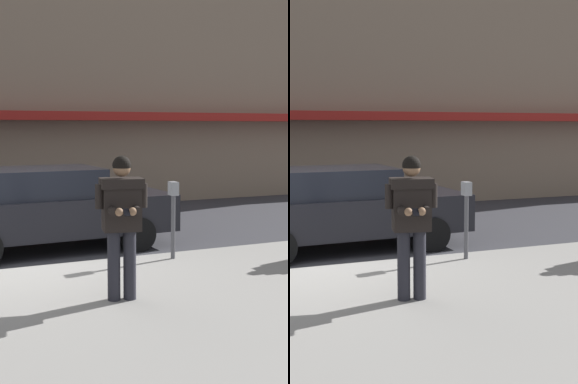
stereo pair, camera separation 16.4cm
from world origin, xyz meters
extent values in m
plane|color=#333338|center=(0.00, 0.00, 0.00)|extent=(80.00, 80.00, 0.00)
cube|color=gray|center=(1.00, -2.85, 0.07)|extent=(32.00, 5.30, 0.14)
cube|color=silver|center=(1.00, 0.05, 0.00)|extent=(28.00, 0.12, 0.01)
cube|color=maroon|center=(1.00, 6.15, 2.60)|extent=(26.60, 0.70, 0.24)
cube|color=black|center=(0.96, 1.45, 0.67)|extent=(4.57, 2.00, 0.70)
cube|color=black|center=(0.78, 1.44, 1.28)|extent=(2.13, 1.72, 0.52)
cylinder|color=black|center=(2.32, 2.36, 0.32)|extent=(0.65, 0.25, 0.64)
cylinder|color=black|center=(2.39, 0.65, 0.32)|extent=(0.65, 0.25, 0.64)
cylinder|color=#23232B|center=(1.09, -2.27, 0.58)|extent=(0.16, 0.16, 0.88)
cylinder|color=#23232B|center=(0.89, -2.24, 0.58)|extent=(0.16, 0.16, 0.88)
cube|color=black|center=(0.99, -2.25, 1.34)|extent=(0.51, 0.38, 0.64)
cube|color=black|center=(0.99, -2.25, 1.61)|extent=(0.57, 0.43, 0.12)
cylinder|color=black|center=(1.26, -2.30, 1.45)|extent=(0.11, 0.11, 0.30)
cylinder|color=black|center=(1.11, -2.44, 1.30)|extent=(0.15, 0.31, 0.10)
sphere|color=#8C6647|center=(1.02, -2.56, 1.30)|extent=(0.10, 0.10, 0.10)
cylinder|color=black|center=(0.73, -2.20, 1.45)|extent=(0.11, 0.11, 0.30)
cylinder|color=black|center=(0.82, -2.38, 1.30)|extent=(0.15, 0.31, 0.10)
sphere|color=#8C6647|center=(0.86, -2.53, 1.30)|extent=(0.10, 0.10, 0.10)
cube|color=black|center=(0.93, -2.59, 1.30)|extent=(0.10, 0.15, 0.07)
sphere|color=#8C6647|center=(0.99, -2.28, 1.80)|extent=(0.22, 0.22, 0.22)
sphere|color=black|center=(0.99, -2.28, 1.83)|extent=(0.23, 0.23, 0.23)
cylinder|color=#4C4C51|center=(2.50, -0.60, 0.67)|extent=(0.07, 0.07, 1.05)
cube|color=gray|center=(2.50, -0.60, 1.30)|extent=(0.12, 0.18, 0.22)
camera|label=1|loc=(-1.25, -8.36, 2.29)|focal=50.00mm
camera|label=2|loc=(-1.10, -8.42, 2.29)|focal=50.00mm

